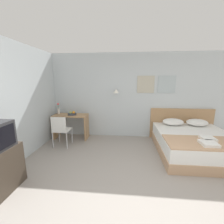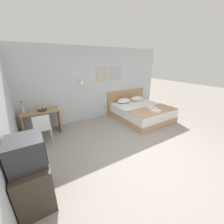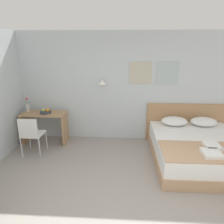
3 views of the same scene
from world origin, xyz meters
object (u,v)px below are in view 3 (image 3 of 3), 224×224
object	(u,v)px
throw_blanket	(212,152)
desk_chair	(31,133)
fruit_bowl	(46,112)
headboard	(185,122)
bed	(198,150)
pillow_right	(204,122)
folded_towel_mid_bed	(212,153)
flower_vase	(28,106)
folded_towel_near_foot	(212,146)
pillow_left	(174,121)
desk	(45,122)

from	to	relation	value
throw_blanket	desk_chair	distance (m)	3.57
throw_blanket	fruit_bowl	world-z (taller)	fruit_bowl
fruit_bowl	headboard	bearing A→B (deg)	5.82
bed	fruit_bowl	size ratio (longest dim) A/B	7.85
pillow_right	folded_towel_mid_bed	distance (m)	1.50
desk_chair	flower_vase	xyz separation A→B (m)	(-0.37, 0.73, 0.38)
desk_chair	fruit_bowl	world-z (taller)	fruit_bowl
bed	pillow_right	bearing A→B (deg)	64.90
folded_towel_near_foot	fruit_bowl	size ratio (longest dim) A/B	1.23
flower_vase	headboard	bearing A→B (deg)	3.54
flower_vase	folded_towel_near_foot	bearing A→B (deg)	-17.20
pillow_left	folded_towel_near_foot	world-z (taller)	pillow_left
bed	desk	distance (m)	3.54
headboard	desk_chair	size ratio (longest dim) A/B	2.18
desk_chair	fruit_bowl	distance (m)	0.70
headboard	fruit_bowl	world-z (taller)	headboard
bed	headboard	xyz separation A→B (m)	(-0.00, 1.02, 0.22)
pillow_right	desk_chair	xyz separation A→B (m)	(-3.85, -0.67, -0.09)
pillow_left	flower_vase	bearing A→B (deg)	179.07
headboard	desk_chair	world-z (taller)	headboard
pillow_left	throw_blanket	distance (m)	1.35
pillow_right	bed	bearing A→B (deg)	-115.10
headboard	pillow_left	bearing A→B (deg)	-138.80
bed	desk_chair	xyz separation A→B (m)	(-3.51, 0.05, 0.27)
fruit_bowl	flower_vase	xyz separation A→B (m)	(-0.48, 0.11, 0.09)
folded_towel_near_foot	pillow_right	bearing A→B (deg)	76.46
flower_vase	fruit_bowl	bearing A→B (deg)	-12.45
folded_towel_mid_bed	desk_chair	xyz separation A→B (m)	(-3.45, 0.77, -0.05)
desk	desk_chair	size ratio (longest dim) A/B	1.19
throw_blanket	flower_vase	size ratio (longest dim) A/B	5.00
pillow_left	desk_chair	size ratio (longest dim) A/B	0.69
desk	flower_vase	world-z (taller)	flower_vase
flower_vase	bed	bearing A→B (deg)	-11.41
desk	fruit_bowl	bearing A→B (deg)	-23.69
headboard	desk	world-z (taller)	headboard
folded_towel_near_foot	desk_chair	xyz separation A→B (m)	(-3.57, 0.49, -0.05)
folded_towel_near_foot	fruit_bowl	distance (m)	3.64
folded_towel_near_foot	desk	xyz separation A→B (m)	(-3.52, 1.14, -0.05)
bed	folded_towel_near_foot	xyz separation A→B (m)	(0.06, -0.44, 0.32)
throw_blanket	folded_towel_mid_bed	xyz separation A→B (m)	(-0.06, -0.14, 0.04)
throw_blanket	flower_vase	world-z (taller)	flower_vase
pillow_right	desk	world-z (taller)	desk
bed	pillow_left	bearing A→B (deg)	115.10
pillow_left	desk_chair	world-z (taller)	desk_chair
headboard	folded_towel_mid_bed	bearing A→B (deg)	-92.06
headboard	flower_vase	bearing A→B (deg)	-176.46
throw_blanket	flower_vase	distance (m)	4.13
folded_towel_near_foot	desk_chair	bearing A→B (deg)	172.17
desk_chair	pillow_right	bearing A→B (deg)	9.88
throw_blanket	flower_vase	bearing A→B (deg)	160.70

